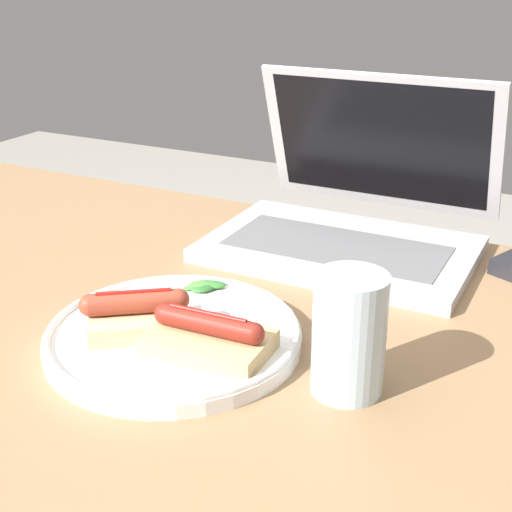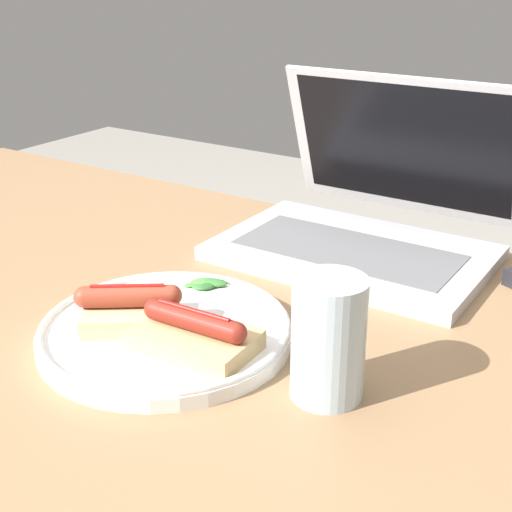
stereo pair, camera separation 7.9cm
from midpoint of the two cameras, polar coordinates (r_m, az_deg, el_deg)
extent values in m
cube|color=#93704C|center=(0.85, -12.92, -4.72)|extent=(1.38, 0.75, 0.04)
cube|color=#B7B7BC|center=(0.94, 4.34, 0.51)|extent=(0.34, 0.23, 0.02)
cube|color=slate|center=(0.93, 4.03, 0.77)|extent=(0.28, 0.12, 0.00)
cube|color=#B7B7BC|center=(1.04, 7.76, 8.97)|extent=(0.34, 0.08, 0.21)
cube|color=black|center=(1.04, 7.69, 9.00)|extent=(0.31, 0.07, 0.18)
cylinder|color=white|center=(0.74, -9.66, -6.57)|extent=(0.26, 0.26, 0.02)
torus|color=white|center=(0.73, -9.71, -5.92)|extent=(0.26, 0.26, 0.01)
cube|color=tan|center=(0.69, -7.09, -6.95)|extent=(0.12, 0.08, 0.02)
cylinder|color=maroon|center=(0.68, -7.18, -5.46)|extent=(0.10, 0.03, 0.02)
sphere|color=maroon|center=(0.71, -10.48, -4.65)|extent=(0.02, 0.02, 0.02)
sphere|color=maroon|center=(0.66, -3.64, -6.30)|extent=(0.02, 0.02, 0.02)
cylinder|color=red|center=(0.68, -7.22, -4.66)|extent=(0.08, 0.01, 0.01)
cube|color=#D6B784|center=(0.74, -12.62, -5.20)|extent=(0.12, 0.11, 0.02)
cylinder|color=#9E3D28|center=(0.73, -12.77, -3.72)|extent=(0.08, 0.07, 0.02)
sphere|color=#9E3D28|center=(0.74, -16.17, -3.90)|extent=(0.02, 0.02, 0.02)
sphere|color=#9E3D28|center=(0.73, -9.33, -3.53)|extent=(0.02, 0.02, 0.02)
cylinder|color=red|center=(0.73, -12.84, -2.91)|extent=(0.06, 0.05, 0.01)
ellipsoid|color=#4C8E3D|center=(0.82, -7.11, -2.31)|extent=(0.04, 0.03, 0.01)
ellipsoid|color=#387A33|center=(0.82, -6.24, -2.35)|extent=(0.04, 0.03, 0.01)
ellipsoid|color=#2D662D|center=(0.81, -6.76, -2.65)|extent=(0.02, 0.03, 0.01)
ellipsoid|color=#4C8E3D|center=(0.82, -8.10, -2.62)|extent=(0.02, 0.02, 0.00)
ellipsoid|color=#387A33|center=(0.81, -7.28, -2.76)|extent=(0.03, 0.02, 0.00)
cylinder|color=silver|center=(0.64, 3.94, -6.35)|extent=(0.07, 0.07, 0.11)
camera|label=1|loc=(0.04, -92.86, -1.21)|focal=50.00mm
camera|label=2|loc=(0.04, 87.14, 1.21)|focal=50.00mm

